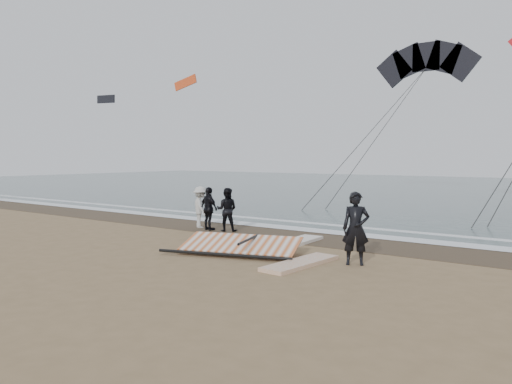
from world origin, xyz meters
TOP-DOWN VIEW (x-y plane):
  - ground at (0.00, 0.00)m, footprint 120.00×120.00m
  - sea at (0.00, 33.00)m, footprint 120.00×54.00m
  - wet_sand at (0.00, 4.50)m, footprint 120.00×2.80m
  - foam_near at (0.00, 5.90)m, footprint 120.00×0.90m
  - foam_far at (0.00, 7.60)m, footprint 120.00×0.45m
  - man_main at (3.11, 1.44)m, footprint 0.81×0.71m
  - board_white at (1.99, 0.57)m, footprint 0.92×2.59m
  - board_cream at (0.29, 3.10)m, footprint 0.82×2.67m
  - trio_cluster at (-3.93, 3.92)m, footprint 2.49×1.14m
  - sail_rig at (-0.20, 0.96)m, footprint 3.74×2.59m
  - kite_dark at (-2.68, 25.49)m, footprint 8.27×7.14m
  - distant_kites at (-33.46, 27.00)m, footprint 13.54×2.12m

SIDE VIEW (x-z plane):
  - ground at x=0.00m, z-range 0.00..0.00m
  - wet_sand at x=0.00m, z-range 0.00..0.01m
  - sea at x=0.00m, z-range 0.00..0.02m
  - foam_near at x=0.00m, z-range 0.02..0.03m
  - foam_far at x=0.00m, z-range 0.02..0.03m
  - board_white at x=1.99m, z-range 0.00..0.10m
  - board_cream at x=0.29m, z-range 0.00..0.11m
  - sail_rig at x=-0.20m, z-range -0.05..0.44m
  - trio_cluster at x=-3.93m, z-range -0.01..1.62m
  - man_main at x=3.11m, z-range 0.00..1.88m
  - kite_dark at x=-2.68m, z-range 0.76..17.47m
  - distant_kites at x=-33.46m, z-range 8.59..11.05m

